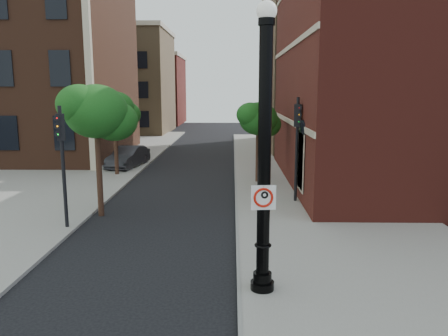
{
  "coord_description": "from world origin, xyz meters",
  "views": [
    {
      "loc": [
        1.87,
        -10.39,
        5.19
      ],
      "look_at": [
        1.63,
        2.0,
        2.97
      ],
      "focal_mm": 35.0,
      "sensor_mm": 36.0,
      "label": 1
    }
  ],
  "objects_px": {
    "parked_car": "(128,157)",
    "traffic_signal_left": "(62,147)",
    "lamppost": "(264,167)",
    "no_parking_sign": "(264,197)",
    "traffic_signal_right": "(297,133)"
  },
  "relations": [
    {
      "from": "lamppost",
      "to": "no_parking_sign",
      "type": "xyz_separation_m",
      "value": [
        -0.02,
        -0.18,
        -0.73
      ]
    },
    {
      "from": "no_parking_sign",
      "to": "parked_car",
      "type": "bearing_deg",
      "value": 106.96
    },
    {
      "from": "no_parking_sign",
      "to": "parked_car",
      "type": "relative_size",
      "value": 0.14
    },
    {
      "from": "traffic_signal_left",
      "to": "parked_car",
      "type": "bearing_deg",
      "value": 73.95
    },
    {
      "from": "lamppost",
      "to": "traffic_signal_right",
      "type": "xyz_separation_m",
      "value": [
        2.15,
        9.2,
        -0.06
      ]
    },
    {
      "from": "no_parking_sign",
      "to": "traffic_signal_left",
      "type": "relative_size",
      "value": 0.13
    },
    {
      "from": "parked_car",
      "to": "lamppost",
      "type": "bearing_deg",
      "value": -57.57
    },
    {
      "from": "parked_car",
      "to": "traffic_signal_left",
      "type": "distance_m",
      "value": 13.6
    },
    {
      "from": "lamppost",
      "to": "traffic_signal_left",
      "type": "bearing_deg",
      "value": 144.06
    },
    {
      "from": "traffic_signal_right",
      "to": "traffic_signal_left",
      "type": "bearing_deg",
      "value": -141.98
    },
    {
      "from": "parked_car",
      "to": "traffic_signal_left",
      "type": "xyz_separation_m",
      "value": [
        0.83,
        -13.36,
        2.4
      ]
    },
    {
      "from": "parked_car",
      "to": "traffic_signal_right",
      "type": "xyz_separation_m",
      "value": [
        9.99,
        -9.24,
        2.56
      ]
    },
    {
      "from": "lamppost",
      "to": "traffic_signal_right",
      "type": "distance_m",
      "value": 9.45
    },
    {
      "from": "lamppost",
      "to": "no_parking_sign",
      "type": "relative_size",
      "value": 11.7
    },
    {
      "from": "lamppost",
      "to": "parked_car",
      "type": "height_order",
      "value": "lamppost"
    }
  ]
}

